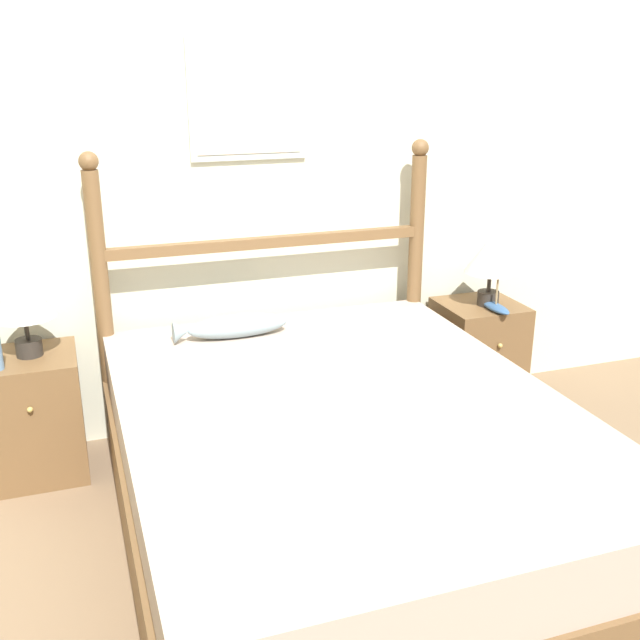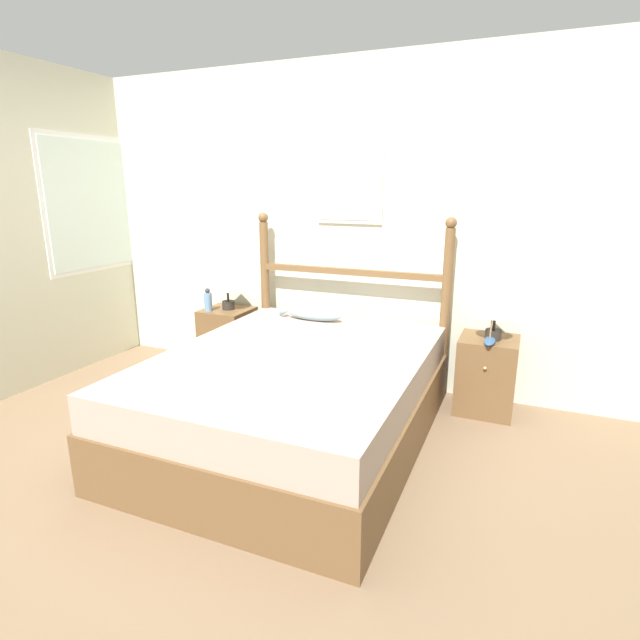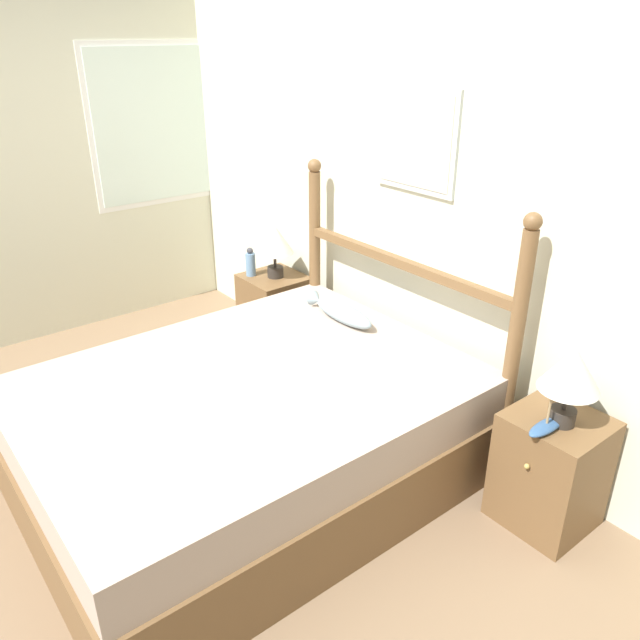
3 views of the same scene
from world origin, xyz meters
The scene contains 11 objects.
ground_plane centered at (0.00, 0.00, 0.00)m, with size 16.00×16.00×0.00m, color #7A6047.
wall_back centered at (0.00, 1.73, 1.28)m, with size 6.40×0.08×2.55m.
bed centered at (0.25, 0.56, 0.29)m, with size 1.60×2.10×0.58m.
headboard centered at (0.25, 1.57, 0.76)m, with size 1.61×0.08×1.39m.
nightstand_left centered at (-0.85, 1.48, 0.28)m, with size 0.40×0.41×0.56m.
nightstand_right centered at (1.35, 1.48, 0.28)m, with size 0.40×0.41×0.56m.
table_lamp_left centered at (-0.84, 1.48, 0.81)m, with size 0.26×0.26×0.37m.
table_lamp_right centered at (1.37, 1.45, 0.81)m, with size 0.26×0.26×0.37m.
bottle centered at (-0.96, 1.37, 0.65)m, with size 0.07×0.07×0.20m.
model_boat centered at (1.36, 1.35, 0.58)m, with size 0.07×0.22×0.20m.
fish_pillow centered at (0.02, 1.35, 0.63)m, with size 0.51×0.12×0.10m.
Camera 3 is at (2.48, -0.76, 2.10)m, focal length 35.00 mm.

